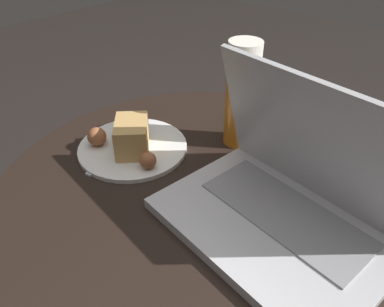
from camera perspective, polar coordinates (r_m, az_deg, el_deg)
table at (r=0.76m, az=1.72°, el=-11.77°), size 0.76×0.76×0.53m
laptop at (r=0.59m, az=14.09°, el=-6.91°), size 0.37×0.28×0.24m
beer_glass at (r=0.74m, az=7.56°, el=8.83°), size 0.06×0.06×0.21m
snack_plate at (r=0.76m, az=-9.32°, el=1.70°), size 0.22×0.22×0.07m
fork at (r=0.78m, az=-11.21°, el=0.63°), size 0.06×0.16×0.00m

